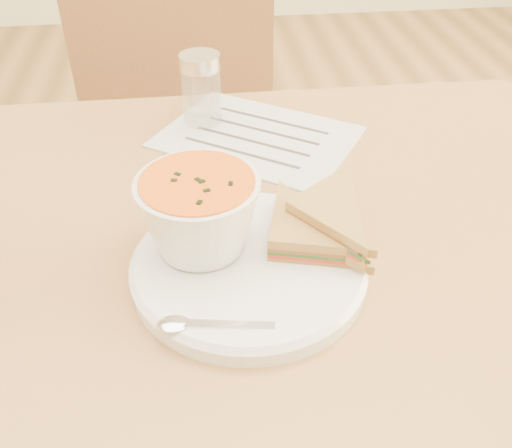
{
  "coord_description": "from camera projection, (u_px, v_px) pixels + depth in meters",
  "views": [
    {
      "loc": [
        -0.04,
        -0.53,
        1.17
      ],
      "look_at": [
        0.02,
        -0.07,
        0.8
      ],
      "focal_mm": 40.0,
      "sensor_mm": 36.0,
      "label": 1
    }
  ],
  "objects": [
    {
      "name": "sandwich_half_b",
      "position": [
        285.0,
        214.0,
        0.61
      ],
      "size": [
        0.15,
        0.15,
        0.03
      ],
      "primitive_type": null,
      "rotation": [
        0.0,
        0.0,
        -0.92
      ],
      "color": "#B58B40",
      "rests_on": "plate"
    },
    {
      "name": "sandwich_half_a",
      "position": [
        267.0,
        254.0,
        0.58
      ],
      "size": [
        0.13,
        0.13,
        0.03
      ],
      "primitive_type": null,
      "rotation": [
        0.0,
        0.0,
        -0.26
      ],
      "color": "#B58B40",
      "rests_on": "plate"
    },
    {
      "name": "chair_far",
      "position": [
        194.0,
        173.0,
        1.22
      ],
      "size": [
        0.5,
        0.5,
        1.0
      ],
      "primitive_type": null,
      "rotation": [
        0.0,
        0.0,
        3.27
      ],
      "color": "brown",
      "rests_on": "floor"
    },
    {
      "name": "dining_table",
      "position": [
        242.0,
        408.0,
        0.91
      ],
      "size": [
        1.0,
        0.7,
        0.75
      ],
      "primitive_type": null,
      "color": "olive",
      "rests_on": "floor"
    },
    {
      "name": "condiment_shaker",
      "position": [
        202.0,
        90.0,
        0.84
      ],
      "size": [
        0.06,
        0.06,
        0.11
      ],
      "primitive_type": null,
      "rotation": [
        0.0,
        0.0,
        -0.05
      ],
      "color": "silver",
      "rests_on": "dining_table"
    },
    {
      "name": "soup_bowl",
      "position": [
        200.0,
        217.0,
        0.58
      ],
      "size": [
        0.14,
        0.14,
        0.09
      ],
      "primitive_type": null,
      "rotation": [
        0.0,
        0.0,
        -0.13
      ],
      "color": "white",
      "rests_on": "plate"
    },
    {
      "name": "plate",
      "position": [
        249.0,
        268.0,
        0.6
      ],
      "size": [
        0.32,
        0.32,
        0.02
      ],
      "primitive_type": null,
      "rotation": [
        0.0,
        0.0,
        -0.34
      ],
      "color": "white",
      "rests_on": "dining_table"
    },
    {
      "name": "paper_menu",
      "position": [
        257.0,
        137.0,
        0.83
      ],
      "size": [
        0.33,
        0.31,
        0.0
      ],
      "primitive_type": null,
      "rotation": [
        0.0,
        0.0,
        -0.59
      ],
      "color": "silver",
      "rests_on": "dining_table"
    },
    {
      "name": "spoon",
      "position": [
        225.0,
        326.0,
        0.52
      ],
      "size": [
        0.16,
        0.05,
        0.01
      ],
      "primitive_type": null,
      "rotation": [
        0.0,
        0.0,
        -0.14
      ],
      "color": "silver",
      "rests_on": "plate"
    }
  ]
}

